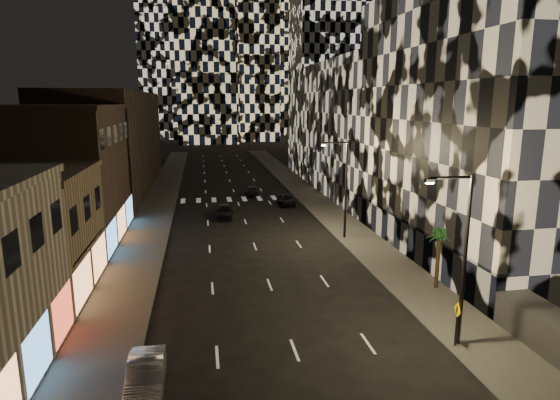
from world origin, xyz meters
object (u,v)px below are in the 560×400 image
object	(u,v)px
streetlight_near	(461,249)
ped_sign	(457,317)
streetlight_far	(343,183)
car_dark_rightlane	(286,200)
palm_tree	(439,239)
car_dark_midlane	(224,211)
car_dark_oncoming	(252,190)
car_silver_parked	(146,377)

from	to	relation	value
streetlight_near	ped_sign	size ratio (longest dim) A/B	3.73
streetlight_far	ped_sign	xyz separation A→B (m)	(-0.06, -20.22, -3.58)
streetlight_far	car_dark_rightlane	distance (m)	16.31
streetlight_near	palm_tree	distance (m)	7.97
car_dark_midlane	car_dark_oncoming	world-z (taller)	car_dark_midlane
streetlight_far	car_dark_rightlane	xyz separation A→B (m)	(-2.53, 15.40, -4.73)
car_dark_rightlane	streetlight_near	bearing A→B (deg)	-81.94
ped_sign	palm_tree	xyz separation A→B (m)	(2.86, 7.47, 1.84)
car_dark_midlane	palm_tree	distance (m)	26.52
streetlight_near	ped_sign	distance (m)	3.59
car_silver_parked	car_dark_oncoming	size ratio (longest dim) A/B	1.04
streetlight_near	car_silver_parked	xyz separation A→B (m)	(-15.55, -1.41, -4.61)
car_dark_oncoming	ped_sign	distance (m)	43.19
car_dark_rightlane	palm_tree	xyz separation A→B (m)	(5.33, -28.15, 2.98)
ped_sign	streetlight_far	bearing A→B (deg)	102.92
car_dark_midlane	car_dark_rightlane	world-z (taller)	car_dark_midlane
streetlight_far	palm_tree	bearing A→B (deg)	-77.60
streetlight_far	palm_tree	distance (m)	13.17
streetlight_far	palm_tree	size ratio (longest dim) A/B	2.15
streetlight_far	car_dark_oncoming	distance (m)	23.81
car_dark_oncoming	streetlight_near	bearing A→B (deg)	102.89
car_silver_parked	car_dark_oncoming	bearing A→B (deg)	76.07
streetlight_far	car_silver_parked	distance (m)	26.86
car_dark_rightlane	ped_sign	size ratio (longest dim) A/B	1.86
streetlight_near	car_silver_parked	bearing A→B (deg)	-174.83
car_dark_rightlane	car_dark_midlane	bearing A→B (deg)	-142.02
streetlight_near	car_dark_oncoming	world-z (taller)	streetlight_near
streetlight_near	car_dark_rightlane	distance (m)	35.81
streetlight_far	palm_tree	world-z (taller)	streetlight_far
car_dark_rightlane	ped_sign	bearing A→B (deg)	-82.06
car_dark_midlane	palm_tree	xyz separation A→B (m)	(13.30, -22.77, 2.84)
car_dark_oncoming	ped_sign	size ratio (longest dim) A/B	1.78
streetlight_far	ped_sign	world-z (taller)	streetlight_far
car_dark_midlane	ped_sign	bearing A→B (deg)	-65.92
streetlight_near	car_dark_midlane	bearing A→B (deg)	109.28
car_silver_parked	ped_sign	distance (m)	15.58
streetlight_near	streetlight_far	bearing A→B (deg)	90.00
streetlight_far	car_dark_midlane	xyz separation A→B (m)	(-10.50, 10.02, -4.59)
car_dark_midlane	car_dark_rightlane	xyz separation A→B (m)	(7.97, 5.38, -0.14)
streetlight_near	car_silver_parked	size ratio (longest dim) A/B	2.01
car_dark_oncoming	streetlight_far	bearing A→B (deg)	109.79
car_dark_midlane	palm_tree	world-z (taller)	palm_tree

